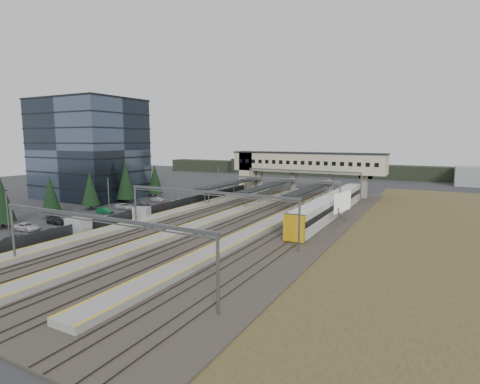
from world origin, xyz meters
The scene contains 16 objects.
ground centered at (0.00, 0.00, 0.00)m, with size 220.00×220.00×0.00m, color #2B2B2D.
office_building centered at (-36.00, 12.00, 12.19)m, with size 24.30×18.30×24.30m.
conifer_row centered at (-22.00, -3.86, 4.84)m, with size 4.42×49.82×9.50m.
car_park centered at (-13.40, -6.85, 0.60)m, with size 10.67×44.66×1.29m.
lampposts centered at (-8.00, 1.25, 4.34)m, with size 0.50×53.25×8.07m.
fence centered at (-6.50, 5.00, 1.00)m, with size 0.08×90.00×2.00m.
relay_cabin_near centered at (-6.63, -15.42, 1.35)m, with size 3.47×2.70×2.70m.
relay_cabin_far centered at (-5.35, -3.01, 1.22)m, with size 3.21×2.91×2.44m.
rail_corridor centered at (9.34, 5.00, 0.29)m, with size 34.00×90.00×0.92m.
canopies centered at (7.00, 27.00, 3.92)m, with size 23.10×30.00×3.28m.
footbridge centered at (7.70, 42.00, 7.93)m, with size 40.40×6.40×11.20m.
gantries centered at (12.00, 3.00, 6.00)m, with size 28.40×62.28×7.17m.
train centered at (24.00, 16.25, 2.17)m, with size 3.03×42.13×3.81m.
billboard centered at (27.38, 10.22, 3.89)m, with size 1.30×6.53×5.72m.
scrub_east centered at (45.00, 5.00, 0.03)m, with size 34.00×120.00×0.06m.
treeline_far centered at (23.81, 92.28, 2.95)m, with size 170.00×19.00×7.00m.
Camera 1 is at (41.37, -52.99, 14.56)m, focal length 28.00 mm.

